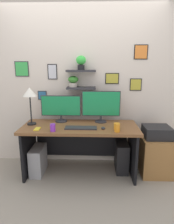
{
  "coord_description": "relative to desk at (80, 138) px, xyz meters",
  "views": [
    {
      "loc": [
        0.21,
        -2.66,
        1.6
      ],
      "look_at": [
        0.1,
        0.05,
        0.94
      ],
      "focal_mm": 30.97,
      "sensor_mm": 36.0,
      "label": 1
    }
  ],
  "objects": [
    {
      "name": "desk_lamp",
      "position": [
        -0.72,
        -0.01,
        0.65
      ],
      "size": [
        0.2,
        0.2,
        0.55
      ],
      "color": "black",
      "rests_on": "desk"
    },
    {
      "name": "computer_tower_left",
      "position": [
        -0.64,
        -0.08,
        -0.34
      ],
      "size": [
        0.18,
        0.4,
        0.41
      ],
      "primitive_type": "cube",
      "color": "#99999E",
      "rests_on": "ground"
    },
    {
      "name": "back_wall_assembly",
      "position": [
        -0.0,
        0.38,
        0.81
      ],
      "size": [
        4.4,
        0.24,
        2.7
      ],
      "color": "beige",
      "rests_on": "ground"
    },
    {
      "name": "printer",
      "position": [
        1.13,
        0.0,
        0.11
      ],
      "size": [
        0.38,
        0.34,
        0.17
      ],
      "primitive_type": "cube",
      "color": "black",
      "rests_on": "drawer_cabinet"
    },
    {
      "name": "computer_mouse",
      "position": [
        0.33,
        -0.19,
        0.22
      ],
      "size": [
        0.06,
        0.09,
        0.03
      ],
      "primitive_type": "ellipsoid",
      "color": "#2D2D33",
      "rests_on": "desk"
    },
    {
      "name": "pen_cup",
      "position": [
        -0.34,
        -0.3,
        0.26
      ],
      "size": [
        0.07,
        0.07,
        0.1
      ],
      "primitive_type": "cylinder",
      "color": "purple",
      "rests_on": "desk"
    },
    {
      "name": "cell_phone",
      "position": [
        -0.57,
        -0.23,
        0.21
      ],
      "size": [
        0.07,
        0.14,
        0.01
      ],
      "primitive_type": "cube",
      "rotation": [
        0.0,
        0.0,
        0.01
      ],
      "color": "yellow",
      "rests_on": "desk"
    },
    {
      "name": "computer_tower_right",
      "position": [
        0.63,
        0.06,
        -0.31
      ],
      "size": [
        0.18,
        0.4,
        0.45
      ],
      "primitive_type": "cube",
      "color": "black",
      "rests_on": "ground"
    },
    {
      "name": "desk",
      "position": [
        0.0,
        0.0,
        0.0
      ],
      "size": [
        1.66,
        0.68,
        0.75
      ],
      "color": "brown",
      "rests_on": "ground"
    },
    {
      "name": "ground_plane",
      "position": [
        0.0,
        -0.06,
        -0.54
      ],
      "size": [
        8.0,
        8.0,
        0.0
      ],
      "primitive_type": "plane",
      "color": "gray"
    },
    {
      "name": "coffee_mug",
      "position": [
        0.51,
        -0.2,
        0.25
      ],
      "size": [
        0.08,
        0.08,
        0.09
      ],
      "primitive_type": "cylinder",
      "color": "orange",
      "rests_on": "desk"
    },
    {
      "name": "monitor_right",
      "position": [
        0.31,
        0.16,
        0.47
      ],
      "size": [
        0.58,
        0.18,
        0.48
      ],
      "color": "#2D2D33",
      "rests_on": "desk"
    },
    {
      "name": "drawer_cabinet",
      "position": [
        1.13,
        0.0,
        -0.26
      ],
      "size": [
        0.44,
        0.5,
        0.56
      ],
      "primitive_type": "cube",
      "color": "#9E6B38",
      "rests_on": "ground"
    },
    {
      "name": "monitor_left",
      "position": [
        -0.31,
        0.16,
        0.43
      ],
      "size": [
        0.61,
        0.18,
        0.41
      ],
      "color": "#2D2D33",
      "rests_on": "desk"
    },
    {
      "name": "keyboard",
      "position": [
        0.02,
        -0.18,
        0.22
      ],
      "size": [
        0.44,
        0.14,
        0.02
      ],
      "primitive_type": "cube",
      "color": "#2D2D33",
      "rests_on": "desk"
    },
    {
      "name": "water_cup",
      "position": [
        0.51,
        -0.29,
        0.26
      ],
      "size": [
        0.07,
        0.07,
        0.11
      ],
      "primitive_type": "cylinder",
      "color": "orange",
      "rests_on": "desk"
    }
  ]
}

